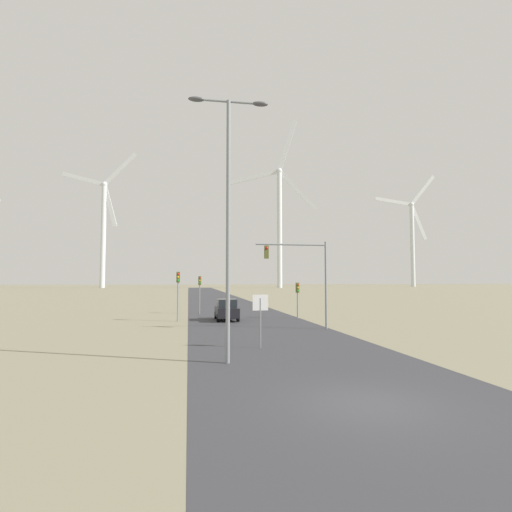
{
  "coord_description": "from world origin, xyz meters",
  "views": [
    {
      "loc": [
        -5.0,
        -10.71,
        3.47
      ],
      "look_at": [
        0.0,
        18.78,
        5.27
      ],
      "focal_mm": 28.0,
      "sensor_mm": 36.0,
      "label": 1
    }
  ],
  "objects_px": {
    "traffic_light_post_near_right": "(298,292)",
    "wind_turbine_center": "(279,215)",
    "streetlamp": "(228,198)",
    "traffic_light_post_mid_left": "(200,286)",
    "traffic_light_post_near_left": "(178,285)",
    "car_approaching": "(227,310)",
    "traffic_light_mast_overhead": "(302,266)",
    "wind_turbine_left": "(104,224)",
    "wind_turbine_right": "(412,235)",
    "stop_sign_near": "(260,311)"
  },
  "relations": [
    {
      "from": "wind_turbine_left",
      "to": "wind_turbine_center",
      "type": "height_order",
      "value": "wind_turbine_center"
    },
    {
      "from": "traffic_light_post_near_right",
      "to": "traffic_light_mast_overhead",
      "type": "distance_m",
      "value": 8.38
    },
    {
      "from": "streetlamp",
      "to": "traffic_light_post_near_right",
      "type": "xyz_separation_m",
      "value": [
        8.11,
        18.27,
        -4.61
      ]
    },
    {
      "from": "traffic_light_post_mid_left",
      "to": "traffic_light_mast_overhead",
      "type": "height_order",
      "value": "traffic_light_mast_overhead"
    },
    {
      "from": "wind_turbine_left",
      "to": "wind_turbine_right",
      "type": "bearing_deg",
      "value": 3.92
    },
    {
      "from": "traffic_light_post_near_right",
      "to": "wind_turbine_left",
      "type": "height_order",
      "value": "wind_turbine_left"
    },
    {
      "from": "wind_turbine_right",
      "to": "stop_sign_near",
      "type": "bearing_deg",
      "value": -123.14
    },
    {
      "from": "wind_turbine_right",
      "to": "traffic_light_post_near_right",
      "type": "bearing_deg",
      "value": -124.04
    },
    {
      "from": "car_approaching",
      "to": "traffic_light_mast_overhead",
      "type": "bearing_deg",
      "value": -57.53
    },
    {
      "from": "wind_turbine_center",
      "to": "wind_turbine_left",
      "type": "bearing_deg",
      "value": 170.11
    },
    {
      "from": "traffic_light_post_near_left",
      "to": "traffic_light_post_mid_left",
      "type": "xyz_separation_m",
      "value": [
        2.01,
        7.15,
        -0.21
      ]
    },
    {
      "from": "traffic_light_post_mid_left",
      "to": "wind_turbine_center",
      "type": "relative_size",
      "value": 0.05
    },
    {
      "from": "traffic_light_post_near_right",
      "to": "wind_turbine_right",
      "type": "height_order",
      "value": "wind_turbine_right"
    },
    {
      "from": "traffic_light_post_near_right",
      "to": "wind_turbine_center",
      "type": "relative_size",
      "value": 0.04
    },
    {
      "from": "streetlamp",
      "to": "traffic_light_post_mid_left",
      "type": "height_order",
      "value": "streetlamp"
    },
    {
      "from": "car_approaching",
      "to": "wind_turbine_center",
      "type": "xyz_separation_m",
      "value": [
        36.25,
        136.44,
        31.32
      ]
    },
    {
      "from": "traffic_light_post_near_right",
      "to": "wind_turbine_center",
      "type": "bearing_deg",
      "value": 77.64
    },
    {
      "from": "traffic_light_post_mid_left",
      "to": "traffic_light_mast_overhead",
      "type": "distance_m",
      "value": 15.86
    },
    {
      "from": "traffic_light_post_near_left",
      "to": "traffic_light_post_mid_left",
      "type": "relative_size",
      "value": 1.08
    },
    {
      "from": "traffic_light_post_near_left",
      "to": "traffic_light_mast_overhead",
      "type": "relative_size",
      "value": 0.67
    },
    {
      "from": "wind_turbine_center",
      "to": "wind_turbine_right",
      "type": "xyz_separation_m",
      "value": [
        78.19,
        24.0,
        -4.86
      ]
    },
    {
      "from": "traffic_light_post_mid_left",
      "to": "wind_turbine_center",
      "type": "distance_m",
      "value": 138.15
    },
    {
      "from": "traffic_light_post_mid_left",
      "to": "traffic_light_post_near_left",
      "type": "bearing_deg",
      "value": -105.69
    },
    {
      "from": "stop_sign_near",
      "to": "wind_turbine_right",
      "type": "bearing_deg",
      "value": 56.86
    },
    {
      "from": "traffic_light_post_mid_left",
      "to": "wind_turbine_left",
      "type": "xyz_separation_m",
      "value": [
        -38.48,
        142.81,
        25.57
      ]
    },
    {
      "from": "traffic_light_post_near_left",
      "to": "traffic_light_post_mid_left",
      "type": "bearing_deg",
      "value": 74.31
    },
    {
      "from": "traffic_light_post_near_right",
      "to": "car_approaching",
      "type": "height_order",
      "value": "traffic_light_post_near_right"
    },
    {
      "from": "traffic_light_post_near_left",
      "to": "wind_turbine_right",
      "type": "distance_m",
      "value": 201.08
    },
    {
      "from": "streetlamp",
      "to": "traffic_light_post_mid_left",
      "type": "bearing_deg",
      "value": 91.14
    },
    {
      "from": "traffic_light_post_mid_left",
      "to": "car_approaching",
      "type": "xyz_separation_m",
      "value": [
        2.12,
        -7.02,
        -1.91
      ]
    },
    {
      "from": "traffic_light_post_near_left",
      "to": "traffic_light_mast_overhead",
      "type": "bearing_deg",
      "value": -39.16
    },
    {
      "from": "traffic_light_post_near_right",
      "to": "traffic_light_post_mid_left",
      "type": "relative_size",
      "value": 0.84
    },
    {
      "from": "stop_sign_near",
      "to": "traffic_light_post_near_right",
      "type": "height_order",
      "value": "traffic_light_post_near_right"
    },
    {
      "from": "streetlamp",
      "to": "wind_turbine_right",
      "type": "height_order",
      "value": "wind_turbine_right"
    },
    {
      "from": "streetlamp",
      "to": "wind_turbine_right",
      "type": "distance_m",
      "value": 213.53
    },
    {
      "from": "wind_turbine_left",
      "to": "wind_turbine_center",
      "type": "bearing_deg",
      "value": -9.89
    },
    {
      "from": "traffic_light_post_near_right",
      "to": "traffic_light_post_mid_left",
      "type": "bearing_deg",
      "value": 143.45
    },
    {
      "from": "car_approaching",
      "to": "wind_turbine_right",
      "type": "relative_size",
      "value": 0.07
    },
    {
      "from": "streetlamp",
      "to": "wind_turbine_center",
      "type": "bearing_deg",
      "value": 76.19
    },
    {
      "from": "wind_turbine_right",
      "to": "wind_turbine_left",
      "type": "bearing_deg",
      "value": -176.08
    },
    {
      "from": "stop_sign_near",
      "to": "traffic_light_post_near_left",
      "type": "bearing_deg",
      "value": 107.67
    },
    {
      "from": "traffic_light_post_near_right",
      "to": "car_approaching",
      "type": "distance_m",
      "value": 6.68
    },
    {
      "from": "streetlamp",
      "to": "wind_turbine_right",
      "type": "xyz_separation_m",
      "value": [
        116.06,
        178.07,
        20.4
      ]
    },
    {
      "from": "streetlamp",
      "to": "traffic_light_post_near_left",
      "type": "relative_size",
      "value": 2.72
    },
    {
      "from": "stop_sign_near",
      "to": "wind_turbine_center",
      "type": "distance_m",
      "value": 157.85
    },
    {
      "from": "traffic_light_post_near_left",
      "to": "wind_turbine_center",
      "type": "distance_m",
      "value": 145.38
    },
    {
      "from": "traffic_light_post_near_right",
      "to": "wind_turbine_center",
      "type": "distance_m",
      "value": 142.19
    },
    {
      "from": "streetlamp",
      "to": "wind_turbine_left",
      "type": "bearing_deg",
      "value": 103.1
    },
    {
      "from": "traffic_light_post_mid_left",
      "to": "car_approaching",
      "type": "relative_size",
      "value": 0.94
    },
    {
      "from": "traffic_light_mast_overhead",
      "to": "wind_turbine_center",
      "type": "bearing_deg",
      "value": 77.59
    }
  ]
}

